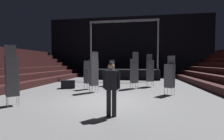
{
  "coord_description": "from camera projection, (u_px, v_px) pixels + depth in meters",
  "views": [
    {
      "loc": [
        1.46,
        -7.24,
        1.74
      ],
      "look_at": [
        0.25,
        0.4,
        1.4
      ],
      "focal_mm": 25.97,
      "sensor_mm": 36.0,
      "label": 1
    }
  ],
  "objects": [
    {
      "name": "stage_riser",
      "position": [
        124.0,
        73.0,
        17.8
      ],
      "size": [
        7.39,
        2.77,
        6.1
      ],
      "color": "black",
      "rests_on": "ground_plane"
    },
    {
      "name": "chair_stack_rear_right",
      "position": [
        170.0,
        75.0,
        8.77
      ],
      "size": [
        0.61,
        0.61,
        2.14
      ],
      "rotation": [
        0.0,
        0.0,
        2.54
      ],
      "color": "#B2B5BA",
      "rests_on": "ground_plane"
    },
    {
      "name": "arena_end_wall",
      "position": [
        127.0,
        46.0,
        22.07
      ],
      "size": [
        22.0,
        0.3,
        8.0
      ],
      "primitive_type": "cube",
      "color": "black",
      "rests_on": "ground_plane"
    },
    {
      "name": "chair_stack_rear_left",
      "position": [
        94.0,
        72.0,
        9.54
      ],
      "size": [
        0.62,
        0.62,
        2.39
      ],
      "rotation": [
        0.0,
        0.0,
        0.65
      ],
      "color": "#B2B5BA",
      "rests_on": "ground_plane"
    },
    {
      "name": "chair_stack_mid_centre",
      "position": [
        88.0,
        75.0,
        10.67
      ],
      "size": [
        0.62,
        0.62,
        1.88
      ],
      "rotation": [
        0.0,
        0.0,
        4.03
      ],
      "color": "#B2B5BA",
      "rests_on": "ground_plane"
    },
    {
      "name": "chair_stack_front_left",
      "position": [
        134.0,
        70.0,
        10.99
      ],
      "size": [
        0.58,
        0.58,
        2.48
      ],
      "rotation": [
        0.0,
        0.0,
        0.43
      ],
      "color": "#B2B5BA",
      "rests_on": "ground_plane"
    },
    {
      "name": "ground_plane",
      "position": [
        105.0,
        102.0,
        7.45
      ],
      "size": [
        22.0,
        30.0,
        0.1
      ],
      "primitive_type": "cube",
      "color": "slate"
    },
    {
      "name": "man_with_tie",
      "position": [
        111.0,
        86.0,
        5.22
      ],
      "size": [
        0.57,
        0.24,
        1.77
      ],
      "rotation": [
        0.0,
        0.0,
        3.12
      ],
      "color": "black",
      "rests_on": "ground_plane"
    },
    {
      "name": "chair_stack_mid_left",
      "position": [
        12.0,
        75.0,
        6.52
      ],
      "size": [
        0.62,
        0.62,
        2.48
      ],
      "rotation": [
        0.0,
        0.0,
        4.02
      ],
      "color": "#B2B5BA",
      "rests_on": "ground_plane"
    },
    {
      "name": "chair_stack_mid_right",
      "position": [
        150.0,
        70.0,
        11.77
      ],
      "size": [
        0.53,
        0.53,
        2.39
      ],
      "rotation": [
        0.0,
        0.0,
        3.36
      ],
      "color": "#B2B5BA",
      "rests_on": "ground_plane"
    },
    {
      "name": "chair_stack_front_right",
      "position": [
        111.0,
        73.0,
        12.42
      ],
      "size": [
        0.52,
        0.52,
        1.96
      ],
      "rotation": [
        0.0,
        0.0,
        2.93
      ],
      "color": "#B2B5BA",
      "rests_on": "ground_plane"
    },
    {
      "name": "equipment_road_case",
      "position": [
        68.0,
        84.0,
        11.14
      ],
      "size": [
        1.05,
        0.86,
        0.53
      ],
      "primitive_type": "cube",
      "rotation": [
        0.0,
        0.0,
        0.33
      ],
      "color": "black",
      "rests_on": "ground_plane"
    }
  ]
}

